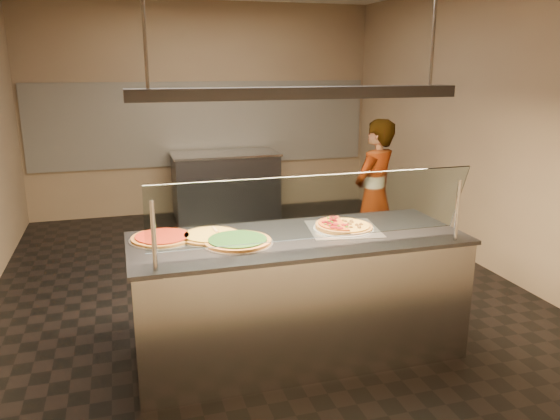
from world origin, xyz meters
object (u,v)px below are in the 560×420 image
object	(u,v)px
half_pizza_sausage	(356,225)
perforated_tray	(343,228)
half_pizza_pepperoni	(331,226)
pizza_spatula	(221,231)
worker	(374,195)
serving_counter	(298,295)
pizza_tomato	(162,237)
pizza_cheese	(211,235)
pizza_spinach	(237,241)
prep_table	(226,185)
sneeze_guard	(315,209)
heat_lamp_housing	(299,93)

from	to	relation	value
half_pizza_sausage	perforated_tray	bearing A→B (deg)	179.47
half_pizza_pepperoni	pizza_spatula	size ratio (longest dim) A/B	1.95
half_pizza_pepperoni	worker	xyz separation A→B (m)	(1.07, 1.44, -0.16)
serving_counter	perforated_tray	world-z (taller)	perforated_tray
serving_counter	pizza_tomato	world-z (taller)	pizza_tomato
pizza_cheese	pizza_tomato	xyz separation A→B (m)	(-0.34, 0.05, 0.00)
pizza_cheese	half_pizza_sausage	bearing A→B (deg)	-4.35
pizza_spatula	pizza_cheese	bearing A→B (deg)	-156.15
pizza_cheese	pizza_spatula	world-z (taller)	pizza_spatula
serving_counter	pizza_spinach	xyz separation A→B (m)	(-0.46, -0.03, 0.48)
perforated_tray	half_pizza_pepperoni	distance (m)	0.11
serving_counter	pizza_spinach	world-z (taller)	pizza_spinach
half_pizza_sausage	prep_table	xyz separation A→B (m)	(-0.26, 3.89, -0.49)
sneeze_guard	pizza_tomato	distance (m)	1.14
perforated_tray	pizza_cheese	xyz separation A→B (m)	(-1.00, 0.08, 0.01)
serving_counter	half_pizza_sausage	bearing A→B (deg)	8.41
half_pizza_pepperoni	half_pizza_sausage	distance (m)	0.21
pizza_cheese	worker	size ratio (longest dim) A/B	0.29
serving_counter	pizza_spinach	size ratio (longest dim) A/B	4.82
pizza_tomato	prep_table	xyz separation A→B (m)	(1.18, 3.75, -0.48)
sneeze_guard	half_pizza_sausage	bearing A→B (deg)	40.42
perforated_tray	prep_table	world-z (taller)	perforated_tray
half_pizza_sausage	pizza_spinach	world-z (taller)	half_pizza_sausage
half_pizza_pepperoni	pizza_tomato	bearing A→B (deg)	173.66
pizza_spinach	pizza_spatula	size ratio (longest dim) A/B	2.15
half_pizza_sausage	pizza_spatula	size ratio (longest dim) A/B	1.95
sneeze_guard	prep_table	size ratio (longest dim) A/B	1.46
pizza_spatula	prep_table	world-z (taller)	pizza_spatula
pizza_spinach	pizza_cheese	world-z (taller)	pizza_spinach
prep_table	pizza_tomato	bearing A→B (deg)	-107.45
serving_counter	half_pizza_pepperoni	bearing A→B (deg)	14.63
heat_lamp_housing	perforated_tray	bearing A→B (deg)	10.75
perforated_tray	heat_lamp_housing	bearing A→B (deg)	-169.25
perforated_tray	pizza_spatula	world-z (taller)	pizza_spatula
half_pizza_pepperoni	pizza_spinach	xyz separation A→B (m)	(-0.74, -0.10, -0.02)
pizza_spatula	worker	xyz separation A→B (m)	(1.88, 1.32, -0.16)
half_pizza_sausage	pizza_cheese	distance (m)	1.10
pizza_tomato	pizza_spatula	size ratio (longest dim) A/B	2.01
pizza_spinach	perforated_tray	bearing A→B (deg)	6.72
pizza_spinach	sneeze_guard	bearing A→B (deg)	-34.88
perforated_tray	pizza_spinach	bearing A→B (deg)	-173.28
half_pizza_pepperoni	worker	bearing A→B (deg)	53.39
sneeze_guard	pizza_spinach	distance (m)	0.62
prep_table	half_pizza_sausage	bearing A→B (deg)	-86.17
perforated_tray	heat_lamp_housing	size ratio (longest dim) A/B	0.26
sneeze_guard	pizza_cheese	bearing A→B (deg)	140.82
sneeze_guard	perforated_tray	size ratio (longest dim) A/B	3.68
serving_counter	pizza_cheese	bearing A→B (deg)	165.72
half_pizza_sausage	pizza_spatula	world-z (taller)	half_pizza_sausage
serving_counter	half_pizza_sausage	distance (m)	0.70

